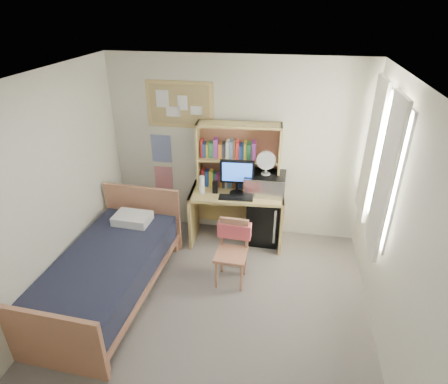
% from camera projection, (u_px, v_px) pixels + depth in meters
% --- Properties ---
extents(floor, '(3.60, 4.20, 0.02)m').
position_uv_depth(floor, '(205.00, 331.00, 4.09)').
color(floor, slate).
rests_on(floor, ground).
extents(ceiling, '(3.60, 4.20, 0.02)m').
position_uv_depth(ceiling, '(198.00, 89.00, 2.89)').
color(ceiling, white).
rests_on(ceiling, wall_back).
extents(wall_back, '(3.60, 0.04, 2.60)m').
position_uv_depth(wall_back, '(235.00, 150.00, 5.32)').
color(wall_back, silver).
rests_on(wall_back, floor).
extents(wall_left, '(0.04, 4.20, 2.60)m').
position_uv_depth(wall_left, '(28.00, 213.00, 3.76)').
color(wall_left, silver).
rests_on(wall_left, floor).
extents(wall_right, '(0.04, 4.20, 2.60)m').
position_uv_depth(wall_right, '(406.00, 250.00, 3.21)').
color(wall_right, silver).
rests_on(wall_right, floor).
extents(window_unit, '(0.10, 1.40, 1.70)m').
position_uv_depth(window_unit, '(380.00, 164.00, 4.13)').
color(window_unit, white).
rests_on(window_unit, wall_right).
extents(curtain_left, '(0.04, 0.55, 1.70)m').
position_uv_depth(curtain_left, '(385.00, 179.00, 3.78)').
color(curtain_left, white).
rests_on(curtain_left, wall_right).
extents(curtain_right, '(0.04, 0.55, 1.70)m').
position_uv_depth(curtain_right, '(371.00, 150.00, 4.48)').
color(curtain_right, white).
rests_on(curtain_right, wall_right).
extents(bulletin_board, '(0.94, 0.03, 0.64)m').
position_uv_depth(bulletin_board, '(180.00, 105.00, 5.14)').
color(bulletin_board, tan).
rests_on(bulletin_board, wall_back).
extents(poster_wave, '(0.30, 0.01, 0.42)m').
position_uv_depth(poster_wave, '(161.00, 149.00, 5.50)').
color(poster_wave, navy).
rests_on(poster_wave, wall_back).
extents(poster_japan, '(0.28, 0.01, 0.36)m').
position_uv_depth(poster_japan, '(164.00, 178.00, 5.72)').
color(poster_japan, red).
rests_on(poster_japan, wall_back).
extents(desk, '(1.34, 0.73, 0.82)m').
position_uv_depth(desk, '(237.00, 217.00, 5.42)').
color(desk, tan).
rests_on(desk, floor).
extents(desk_chair, '(0.43, 0.43, 0.83)m').
position_uv_depth(desk_chair, '(231.00, 254.00, 4.61)').
color(desk_chair, '#B17553').
rests_on(desk_chair, floor).
extents(mini_fridge, '(0.46, 0.46, 0.77)m').
position_uv_depth(mini_fridge, '(263.00, 217.00, 5.45)').
color(mini_fridge, black).
rests_on(mini_fridge, floor).
extents(bed, '(1.15, 2.15, 0.58)m').
position_uv_depth(bed, '(108.00, 275.00, 4.45)').
color(bed, black).
rests_on(bed, floor).
extents(hutch, '(1.16, 0.36, 0.94)m').
position_uv_depth(hutch, '(239.00, 157.00, 5.15)').
color(hutch, tan).
rests_on(hutch, desk).
extents(monitor, '(0.46, 0.06, 0.49)m').
position_uv_depth(monitor, '(237.00, 178.00, 5.06)').
color(monitor, black).
rests_on(monitor, desk).
extents(keyboard, '(0.47, 0.18, 0.02)m').
position_uv_depth(keyboard, '(236.00, 198.00, 5.05)').
color(keyboard, black).
rests_on(keyboard, desk).
extents(speaker_left, '(0.08, 0.08, 0.17)m').
position_uv_depth(speaker_left, '(215.00, 187.00, 5.17)').
color(speaker_left, black).
rests_on(speaker_left, desk).
extents(speaker_right, '(0.08, 0.08, 0.19)m').
position_uv_depth(speaker_right, '(259.00, 189.00, 5.11)').
color(speaker_right, black).
rests_on(speaker_right, desk).
extents(water_bottle, '(0.08, 0.08, 0.26)m').
position_uv_depth(water_bottle, '(202.00, 185.00, 5.13)').
color(water_bottle, white).
rests_on(water_bottle, desk).
extents(hoodie, '(0.42, 0.14, 0.20)m').
position_uv_depth(hoodie, '(234.00, 230.00, 4.68)').
color(hoodie, '#DF555C').
rests_on(hoodie, desk_chair).
extents(microwave, '(0.55, 0.42, 0.32)m').
position_uv_depth(microwave, '(265.00, 185.00, 5.18)').
color(microwave, silver).
rests_on(microwave, mini_fridge).
extents(desk_fan, '(0.25, 0.25, 0.31)m').
position_uv_depth(desk_fan, '(266.00, 164.00, 5.03)').
color(desk_fan, white).
rests_on(desk_fan, microwave).
extents(pillow, '(0.49, 0.35, 0.11)m').
position_uv_depth(pillow, '(132.00, 218.00, 4.94)').
color(pillow, white).
rests_on(pillow, bed).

